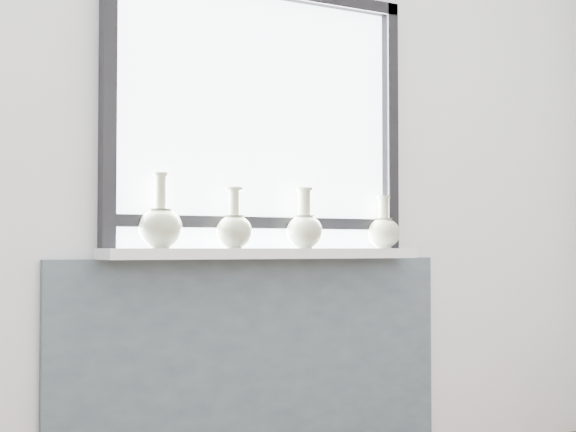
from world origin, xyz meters
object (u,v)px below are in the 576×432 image
windowsill (267,253)px  vase_a (161,225)px  vase_c (305,228)px  vase_d (384,231)px  vase_b (234,229)px

windowsill → vase_a: vase_a is taller
vase_c → vase_d: (0.40, 0.02, -0.01)m
vase_b → vase_d: vase_b is taller
vase_c → vase_b: bearing=-178.4°
vase_a → vase_c: size_ratio=1.15×
vase_d → vase_a: bearing=180.0°
windowsill → vase_d: 0.57m
vase_a → vase_c: bearing=-2.3°
vase_c → vase_d: size_ratio=1.09×
windowsill → vase_b: 0.18m
vase_b → vase_d: size_ratio=1.04×
vase_c → vase_d: 0.40m
vase_a → vase_d: 1.00m
vase_a → vase_c: vase_a is taller
vase_a → vase_b: (0.28, -0.03, -0.01)m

